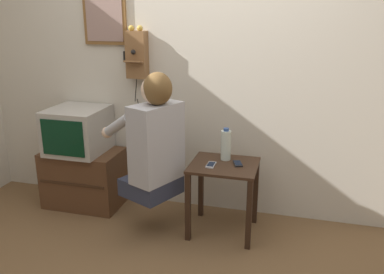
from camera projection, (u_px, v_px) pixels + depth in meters
The scene contains 11 objects.
ground_plane at pixel (148, 274), 2.77m from camera, with size 14.00×14.00×0.00m, color brown.
wall_back at pixel (191, 65), 3.41m from camera, with size 6.80×0.05×2.55m.
side_table at pixel (224, 179), 3.18m from camera, with size 0.52×0.46×0.58m.
person at pixel (154, 140), 3.06m from camera, with size 0.63×0.58×0.98m.
tv_stand at pixel (84, 178), 3.70m from camera, with size 0.68×0.43×0.52m.
television at pixel (78, 130), 3.56m from camera, with size 0.47×0.49×0.39m.
wall_phone_antique at pixel (137, 54), 3.42m from camera, with size 0.21×0.19×0.81m.
framed_picture at pixel (105, 20), 3.45m from camera, with size 0.39×0.03×0.42m.
cell_phone_held at pixel (211, 165), 3.11m from camera, with size 0.06×0.12×0.01m.
cell_phone_spare at pixel (238, 164), 3.14m from camera, with size 0.10×0.14×0.01m.
water_bottle at pixel (226, 145), 3.20m from camera, with size 0.08×0.08×0.26m.
Camera 1 is at (0.91, -2.19, 1.73)m, focal length 38.00 mm.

